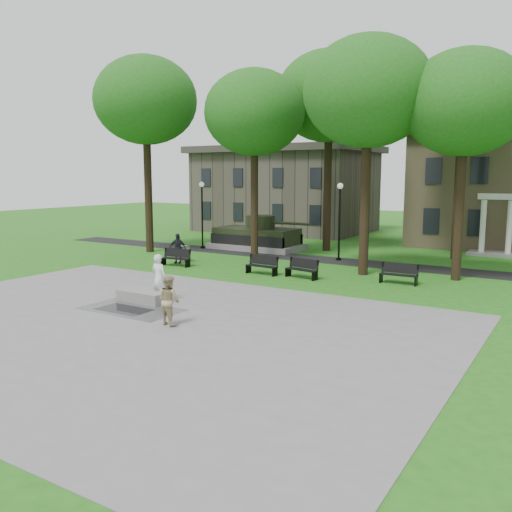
{
  "coord_description": "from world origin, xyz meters",
  "views": [
    {
      "loc": [
        13.48,
        -18.45,
        5.21
      ],
      "look_at": [
        0.13,
        3.18,
        1.4
      ],
      "focal_mm": 38.0,
      "sensor_mm": 36.0,
      "label": 1
    }
  ],
  "objects": [
    {
      "name": "ground",
      "position": [
        0.0,
        0.0,
        0.0
      ],
      "size": [
        120.0,
        120.0,
        0.0
      ],
      "primitive_type": "plane",
      "color": "#215915",
      "rests_on": "ground"
    },
    {
      "name": "plaza",
      "position": [
        0.0,
        -5.0,
        0.01
      ],
      "size": [
        22.0,
        16.0,
        0.02
      ],
      "primitive_type": "cube",
      "color": "gray",
      "rests_on": "ground"
    },
    {
      "name": "footpath",
      "position": [
        0.0,
        12.0,
        0.01
      ],
      "size": [
        44.0,
        2.6,
        0.01
      ],
      "primitive_type": "cube",
      "color": "black",
      "rests_on": "ground"
    },
    {
      "name": "building_left",
      "position": [
        -11.0,
        26.5,
        3.6
      ],
      "size": [
        15.0,
        10.0,
        7.2
      ],
      "primitive_type": "cube",
      "color": "#4C443D",
      "rests_on": "ground"
    },
    {
      "name": "tree_0",
      "position": [
        -12.0,
        9.0,
        10.03
      ],
      "size": [
        6.8,
        6.8,
        12.97
      ],
      "color": "black",
      "rests_on": "ground"
    },
    {
      "name": "tree_1",
      "position": [
        -4.5,
        10.5,
        8.95
      ],
      "size": [
        6.2,
        6.2,
        11.63
      ],
      "color": "black",
      "rests_on": "ground"
    },
    {
      "name": "tree_2",
      "position": [
        3.5,
        8.5,
        9.32
      ],
      "size": [
        6.6,
        6.6,
        12.16
      ],
      "color": "black",
      "rests_on": "ground"
    },
    {
      "name": "tree_3",
      "position": [
        8.0,
        9.5,
        8.6
      ],
      "size": [
        6.0,
        6.0,
        11.19
      ],
      "color": "black",
      "rests_on": "ground"
    },
    {
      "name": "tree_4",
      "position": [
        -2.0,
        16.0,
        10.39
      ],
      "size": [
        7.2,
        7.2,
        13.5
      ],
      "color": "black",
      "rests_on": "ground"
    },
    {
      "name": "tree_5",
      "position": [
        6.5,
        16.5,
        9.67
      ],
      "size": [
        6.4,
        6.4,
        12.44
      ],
      "color": "black",
      "rests_on": "ground"
    },
    {
      "name": "lamp_left",
      "position": [
        -10.0,
        12.3,
        2.79
      ],
      "size": [
        0.36,
        0.36,
        4.73
      ],
      "color": "black",
      "rests_on": "ground"
    },
    {
      "name": "lamp_mid",
      "position": [
        0.5,
        12.3,
        2.79
      ],
      "size": [
        0.36,
        0.36,
        4.73
      ],
      "color": "black",
      "rests_on": "ground"
    },
    {
      "name": "tank_monument",
      "position": [
        -6.46,
        14.0,
        0.86
      ],
      "size": [
        7.45,
        3.4,
        2.4
      ],
      "color": "gray",
      "rests_on": "ground"
    },
    {
      "name": "puddle",
      "position": [
        -1.69,
        -3.67,
        0.02
      ],
      "size": [
        2.2,
        1.2,
        0.0
      ],
      "primitive_type": "cube",
      "color": "black",
      "rests_on": "plaza"
    },
    {
      "name": "concrete_block",
      "position": [
        -2.0,
        -2.24,
        0.24
      ],
      "size": [
        2.21,
        1.02,
        0.45
      ],
      "primitive_type": "cube",
      "rotation": [
        0.0,
        0.0,
        -0.01
      ],
      "color": "gray",
      "rests_on": "plaza"
    },
    {
      "name": "skateboard",
      "position": [
        -1.32,
        -1.96,
        0.06
      ],
      "size": [
        0.8,
        0.49,
        0.07
      ],
      "primitive_type": "cube",
      "rotation": [
        0.0,
        0.0,
        -0.41
      ],
      "color": "brown",
      "rests_on": "plaza"
    },
    {
      "name": "skateboarder",
      "position": [
        -1.52,
        -1.81,
        1.0
      ],
      "size": [
        0.72,
        0.47,
        1.97
      ],
      "primitive_type": "imported",
      "rotation": [
        0.0,
        0.0,
        3.14
      ],
      "color": "white",
      "rests_on": "plaza"
    },
    {
      "name": "friend_watching",
      "position": [
        1.23,
        -4.38,
        0.9
      ],
      "size": [
        0.97,
        0.82,
        1.75
      ],
      "primitive_type": "imported",
      "rotation": [
        0.0,
        0.0,
        2.94
      ],
      "color": "tan",
      "rests_on": "plaza"
    },
    {
      "name": "pedestrian_walker",
      "position": [
        -7.25,
        6.25,
        0.89
      ],
      "size": [
        1.13,
        0.75,
        1.78
      ],
      "primitive_type": "imported",
      "rotation": [
        0.0,
        0.0,
        0.33
      ],
      "color": "black",
      "rests_on": "ground"
    },
    {
      "name": "park_bench_0",
      "position": [
        -6.66,
        5.42,
        0.52
      ],
      "size": [
        1.83,
        0.66,
        1.0
      ],
      "rotation": [
        0.0,
        0.0,
        0.08
      ],
      "color": "black",
      "rests_on": "ground"
    },
    {
      "name": "park_bench_1",
      "position": [
        -1.06,
        5.76,
        0.52
      ],
      "size": [
        1.83,
        0.64,
        1.0
      ],
      "rotation": [
        0.0,
        0.0,
        -0.07
      ],
      "color": "black",
      "rests_on": "ground"
    },
    {
      "name": "park_bench_2",
      "position": [
        1.23,
        5.89,
        0.52
      ],
      "size": [
        1.85,
        0.85,
        1.0
      ],
      "rotation": [
        0.0,
        0.0,
        -0.19
      ],
      "color": "black",
      "rests_on": "ground"
    },
    {
      "name": "park_bench_3",
      "position": [
        5.87,
        7.05,
        0.52
      ],
      "size": [
        1.81,
        0.56,
        1.0
      ],
      "rotation": [
        0.0,
        0.0,
        0.02
      ],
      "color": "black",
      "rests_on": "ground"
    },
    {
      "name": "trash_bin",
      "position": [
        -7.38,
        6.87,
        0.49
      ],
      "size": [
        0.74,
        0.74,
        0.96
      ],
      "rotation": [
        0.0,
        0.0,
        -0.13
      ],
      "color": "#A39B86",
      "rests_on": "ground"
    }
  ]
}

